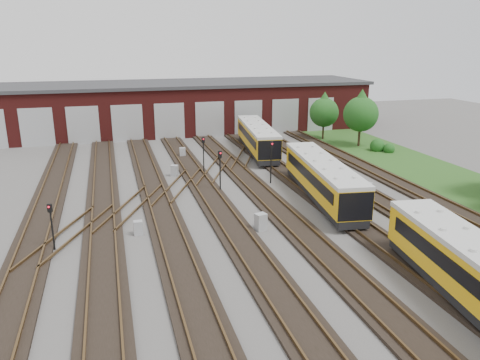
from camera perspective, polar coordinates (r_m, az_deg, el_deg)
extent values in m
plane|color=#44423F|center=(27.06, 5.61, -8.99)|extent=(120.00, 120.00, 0.00)
cube|color=black|center=(25.90, -25.34, -11.67)|extent=(2.40, 70.00, 0.18)
cube|color=brown|center=(25.97, -26.97, -11.41)|extent=(0.10, 70.00, 0.15)
cube|color=brown|center=(25.70, -23.79, -11.27)|extent=(0.10, 70.00, 0.15)
cube|color=black|center=(25.45, -16.30, -11.16)|extent=(2.40, 70.00, 0.18)
cube|color=brown|center=(25.41, -17.97, -10.94)|extent=(0.10, 70.00, 0.15)
cube|color=brown|center=(25.36, -14.68, -10.71)|extent=(0.10, 70.00, 0.15)
cube|color=black|center=(25.63, -7.20, -10.37)|extent=(2.40, 70.00, 0.18)
cube|color=brown|center=(25.47, -8.83, -10.20)|extent=(0.10, 70.00, 0.15)
cube|color=brown|center=(25.65, -5.61, -9.87)|extent=(0.10, 70.00, 0.15)
cube|color=black|center=(26.41, 1.52, -9.37)|extent=(2.40, 70.00, 0.18)
cube|color=brown|center=(26.16, 0.00, -9.23)|extent=(0.10, 70.00, 0.15)
cube|color=brown|center=(26.54, 3.02, -8.85)|extent=(0.10, 70.00, 0.15)
cube|color=black|center=(27.76, 9.51, -8.25)|extent=(2.40, 70.00, 0.18)
cube|color=brown|center=(27.41, 8.15, -8.14)|extent=(0.10, 70.00, 0.15)
cube|color=brown|center=(27.99, 10.87, -7.74)|extent=(0.10, 70.00, 0.15)
cube|color=black|center=(29.59, 16.60, -7.13)|extent=(2.40, 70.00, 0.18)
cube|color=brown|center=(29.17, 15.42, -7.03)|extent=(0.10, 70.00, 0.15)
cube|color=brown|center=(29.90, 17.80, -6.64)|extent=(0.10, 70.00, 0.15)
cube|color=black|center=(31.82, 22.75, -6.06)|extent=(2.40, 70.00, 0.18)
cube|color=brown|center=(31.34, 21.75, -5.97)|extent=(0.10, 70.00, 0.15)
cube|color=brown|center=(32.20, 23.79, -5.60)|extent=(0.10, 70.00, 0.15)
cube|color=brown|center=(33.84, 27.17, -4.99)|extent=(0.10, 70.00, 0.15)
cube|color=brown|center=(34.60, -13.06, -3.05)|extent=(5.40, 9.62, 0.15)
cube|color=brown|center=(38.72, -7.49, -0.63)|extent=(5.40, 9.62, 0.15)
cube|color=brown|center=(43.19, -3.04, 1.32)|extent=(5.40, 9.62, 0.15)
cube|color=brown|center=(30.97, -20.06, -6.05)|extent=(5.40, 9.62, 0.15)
cube|color=brown|center=(47.91, 0.57, 2.89)|extent=(5.40, 9.62, 0.15)
cube|color=#511514|center=(63.89, -7.53, 8.75)|extent=(50.00, 12.00, 6.00)
cube|color=#323234|center=(63.53, -7.64, 11.56)|extent=(51.00, 12.50, 0.40)
cube|color=#A5A7AB|center=(57.94, -23.51, 5.90)|extent=(3.60, 0.12, 4.40)
cube|color=#A5A7AB|center=(57.47, -18.56, 6.34)|extent=(3.60, 0.12, 4.40)
cube|color=#A5A7AB|center=(57.44, -13.56, 6.73)|extent=(3.60, 0.12, 4.40)
cube|color=#A5A7AB|center=(57.84, -8.58, 7.08)|extent=(3.60, 0.12, 4.40)
cube|color=#A5A7AB|center=(58.67, -3.70, 7.36)|extent=(3.60, 0.12, 4.40)
cube|color=#A5A7AB|center=(59.90, 1.02, 7.59)|extent=(3.60, 0.12, 4.40)
cube|color=#A5A7AB|center=(61.52, 5.53, 7.76)|extent=(3.60, 0.12, 4.40)
cube|color=#A5A7AB|center=(63.49, 9.78, 7.87)|extent=(3.60, 0.12, 4.40)
cube|color=#204D19|center=(44.63, 24.03, 0.07)|extent=(8.00, 55.00, 0.05)
cube|color=black|center=(23.83, 27.04, -13.07)|extent=(3.78, 13.44, 0.53)
cube|color=black|center=(22.54, 25.06, -10.31)|extent=(1.60, 11.60, 0.75)
cube|color=black|center=(35.97, 9.92, -1.53)|extent=(3.78, 13.44, 0.53)
cube|color=gold|center=(35.60, 10.02, 0.37)|extent=(4.05, 13.48, 1.95)
cube|color=beige|center=(35.31, 10.11, 2.09)|extent=(4.13, 13.49, 0.27)
cube|color=black|center=(35.20, 8.23, 0.64)|extent=(1.60, 11.60, 0.75)
cube|color=black|center=(35.92, 11.81, 0.78)|extent=(1.60, 11.60, 0.75)
cube|color=black|center=(50.32, 2.10, 3.95)|extent=(3.78, 13.44, 0.53)
cube|color=gold|center=(50.06, 2.11, 5.34)|extent=(4.05, 13.48, 1.95)
cube|color=beige|center=(49.85, 2.13, 6.59)|extent=(4.13, 13.49, 0.27)
cube|color=black|center=(49.82, 0.79, 5.55)|extent=(1.60, 11.60, 0.75)
cube|color=black|center=(50.23, 3.44, 5.62)|extent=(1.60, 11.60, 0.75)
cylinder|color=black|center=(29.06, -21.88, -5.81)|extent=(0.10, 0.10, 2.34)
cube|color=black|center=(28.58, -22.19, -3.19)|extent=(0.28, 0.23, 0.48)
sphere|color=red|center=(28.46, -22.23, -3.07)|extent=(0.12, 0.12, 0.12)
cylinder|color=black|center=(37.26, -2.44, 0.65)|extent=(0.11, 0.11, 2.80)
cube|color=black|center=(36.83, -2.47, 3.15)|extent=(0.30, 0.22, 0.55)
sphere|color=red|center=(36.70, -2.43, 3.27)|extent=(0.13, 0.13, 0.13)
cylinder|color=black|center=(42.47, -4.46, 2.66)|extent=(0.10, 0.10, 2.85)
cube|color=black|center=(42.09, -4.51, 4.88)|extent=(0.26, 0.16, 0.51)
sphere|color=red|center=(41.97, -4.48, 4.99)|extent=(0.12, 0.12, 0.12)
cylinder|color=black|center=(39.49, 3.79, 1.73)|extent=(0.11, 0.11, 3.02)
cube|color=black|center=(39.07, 3.84, 4.27)|extent=(0.33, 0.26, 0.57)
sphere|color=red|center=(38.94, 3.90, 4.40)|extent=(0.14, 0.14, 0.14)
cube|color=#9B9DA0|center=(29.98, -12.30, -5.72)|extent=(0.55, 0.46, 0.91)
cube|color=#9B9DA0|center=(42.14, -8.00, 1.14)|extent=(0.76, 0.71, 1.00)
cube|color=#9B9DA0|center=(29.95, 2.54, -5.13)|extent=(0.81, 0.73, 1.13)
cube|color=#9B9DA0|center=(48.88, -7.02, 3.35)|extent=(0.65, 0.56, 1.01)
cube|color=#9B9DA0|center=(38.43, 15.47, -0.96)|extent=(0.65, 0.60, 0.86)
cylinder|color=#322216|center=(58.28, 10.09, 5.78)|extent=(0.22, 0.22, 1.80)
sphere|color=#144112|center=(57.89, 10.21, 8.11)|extent=(3.50, 3.50, 3.50)
cone|color=#144112|center=(57.72, 10.27, 9.33)|extent=(3.00, 3.00, 2.50)
cylinder|color=#322216|center=(55.20, 14.31, 5.03)|extent=(0.27, 0.27, 2.02)
sphere|color=#144112|center=(54.74, 14.51, 7.78)|extent=(3.92, 3.92, 3.92)
cone|color=#144112|center=(54.55, 14.62, 9.23)|extent=(3.36, 3.36, 2.80)
sphere|color=#144112|center=(53.04, 17.73, 3.84)|extent=(1.20, 1.20, 1.20)
sphere|color=#144112|center=(53.39, 16.41, 4.24)|extent=(1.58, 1.58, 1.58)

